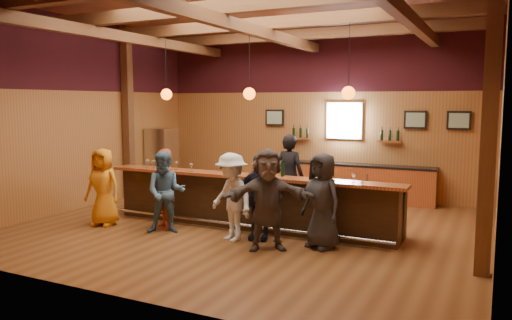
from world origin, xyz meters
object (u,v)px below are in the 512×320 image
object	(u,v)px
customer_navy	(258,197)
bottle_a	(264,168)
customer_redvest	(164,189)
bartender	(290,176)
back_bar_cabinet	(356,182)
customer_dark	(322,201)
ice_bucket	(257,169)
customer_denim	(166,192)
customer_brown	(267,199)
bar_counter	(254,201)
customer_white	(232,197)
stainless_fridge	(162,160)
customer_orange	(103,187)

from	to	relation	value
customer_navy	bottle_a	world-z (taller)	customer_navy
customer_redvest	bartender	xyz separation A→B (m)	(1.95, 1.91, 0.12)
back_bar_cabinet	customer_dark	bearing A→B (deg)	-82.65
back_bar_cabinet	ice_bucket	size ratio (longest dim) A/B	17.00
customer_navy	ice_bucket	size ratio (longest dim) A/B	6.73
customer_denim	customer_brown	xyz separation A→B (m)	(2.24, -0.15, 0.08)
bar_counter	customer_white	world-z (taller)	customer_white
customer_denim	ice_bucket	xyz separation A→B (m)	(1.52, 0.91, 0.43)
stainless_fridge	ice_bucket	world-z (taller)	stainless_fridge
stainless_fridge	customer_navy	bearing A→B (deg)	-35.59
customer_white	bottle_a	world-z (taller)	customer_white
customer_denim	bottle_a	world-z (taller)	customer_denim
customer_navy	ice_bucket	xyz separation A→B (m)	(-0.30, 0.57, 0.44)
stainless_fridge	customer_redvest	world-z (taller)	stainless_fridge
stainless_fridge	customer_dark	size ratio (longest dim) A/B	1.08
stainless_fridge	customer_brown	xyz separation A→B (m)	(5.06, -3.82, -0.02)
customer_denim	customer_dark	bearing A→B (deg)	-21.74
customer_dark	customer_white	bearing A→B (deg)	-144.40
bartender	stainless_fridge	bearing A→B (deg)	-10.50
customer_brown	ice_bucket	world-z (taller)	customer_brown
customer_orange	ice_bucket	distance (m)	3.23
customer_white	customer_brown	bearing A→B (deg)	9.96
bartender	ice_bucket	size ratio (longest dim) A/B	7.85
bartender	bottle_a	size ratio (longest dim) A/B	5.11
customer_brown	customer_dark	world-z (taller)	customer_brown
customer_denim	bar_counter	bearing A→B (deg)	14.89
stainless_fridge	ice_bucket	xyz separation A→B (m)	(4.34, -2.76, 0.33)
customer_white	customer_denim	bearing A→B (deg)	-152.74
bar_counter	customer_redvest	distance (m)	1.83
stainless_fridge	bottle_a	distance (m)	5.25
bar_counter	customer_brown	xyz separation A→B (m)	(0.95, -1.37, 0.36)
customer_redvest	customer_denim	world-z (taller)	customer_redvest
customer_navy	customer_redvest	bearing A→B (deg)	171.03
stainless_fridge	customer_dark	xyz separation A→B (m)	(5.87, -3.31, -0.06)
back_bar_cabinet	customer_brown	distance (m)	4.96
customer_redvest	ice_bucket	world-z (taller)	customer_redvest
back_bar_cabinet	bartender	world-z (taller)	bartender
customer_dark	bartender	world-z (taller)	bartender
customer_white	back_bar_cabinet	bearing A→B (deg)	101.87
stainless_fridge	bartender	distance (m)	4.76
back_bar_cabinet	customer_orange	xyz separation A→B (m)	(-4.00, -4.87, 0.32)
stainless_fridge	customer_white	world-z (taller)	stainless_fridge
customer_denim	customer_navy	bearing A→B (deg)	-17.78
customer_brown	customer_dark	xyz separation A→B (m)	(0.81, 0.50, -0.04)
customer_brown	back_bar_cabinet	bearing A→B (deg)	56.77
customer_denim	bottle_a	distance (m)	1.97
ice_bucket	customer_white	bearing A→B (deg)	-97.11
stainless_fridge	customer_denim	xyz separation A→B (m)	(2.82, -3.67, -0.10)
stainless_fridge	customer_orange	bearing A→B (deg)	-70.88
customer_redvest	customer_brown	world-z (taller)	customer_brown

